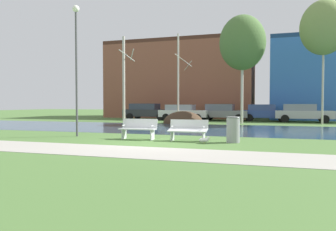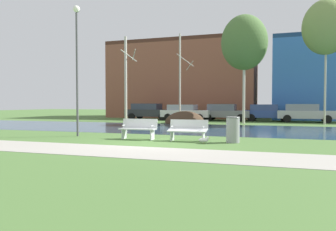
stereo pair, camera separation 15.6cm
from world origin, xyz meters
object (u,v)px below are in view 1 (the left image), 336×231
(parked_van_nearest_dark, at_px, (147,111))
(parked_wagon_fourth_blue, at_px, (265,112))
(trash_bin, at_px, (233,129))
(parked_suv_fifth_silver, at_px, (303,113))
(bench_right, at_px, (188,130))
(parked_sedan_second_white, at_px, (183,112))
(bench_left, at_px, (138,128))
(seagull, at_px, (204,140))
(parked_hatch_third_grey, at_px, (223,112))
(streetlamp, at_px, (76,51))

(parked_van_nearest_dark, xyz_separation_m, parked_wagon_fourth_blue, (10.97, 0.64, -0.04))
(trash_bin, height_order, parked_van_nearest_dark, parked_van_nearest_dark)
(parked_suv_fifth_silver, bearing_deg, trash_bin, -103.89)
(bench_right, distance_m, parked_sedan_second_white, 16.79)
(parked_van_nearest_dark, height_order, parked_suv_fifth_silver, parked_van_nearest_dark)
(bench_left, height_order, parked_wagon_fourth_blue, parked_wagon_fourth_blue)
(bench_left, bearing_deg, parked_wagon_fourth_blue, 73.77)
(trash_bin, height_order, parked_suv_fifth_silver, parked_suv_fifth_silver)
(seagull, xyz_separation_m, parked_sedan_second_white, (-5.29, 16.71, 0.65))
(bench_left, xyz_separation_m, parked_hatch_third_grey, (1.28, 16.74, 0.32))
(trash_bin, bearing_deg, parked_sedan_second_white, 111.36)
(trash_bin, height_order, seagull, trash_bin)
(parked_wagon_fourth_blue, bearing_deg, trash_bin, -93.24)
(parked_sedan_second_white, height_order, parked_hatch_third_grey, parked_hatch_third_grey)
(parked_hatch_third_grey, bearing_deg, parked_wagon_fourth_blue, 5.38)
(parked_hatch_third_grey, bearing_deg, trash_bin, -80.71)
(trash_bin, xyz_separation_m, streetlamp, (-7.25, 0.28, 3.46))
(parked_sedan_second_white, distance_m, parked_wagon_fourth_blue, 7.34)
(parked_van_nearest_dark, distance_m, parked_hatch_third_grey, 7.28)
(bench_right, bearing_deg, seagull, -34.50)
(parked_van_nearest_dark, bearing_deg, parked_wagon_fourth_blue, 3.33)
(parked_sedan_second_white, xyz_separation_m, parked_suv_fifth_silver, (10.31, 0.05, 0.02))
(parked_sedan_second_white, relative_size, parked_hatch_third_grey, 1.04)
(trash_bin, relative_size, parked_sedan_second_white, 0.22)
(bench_left, relative_size, bench_right, 1.00)
(streetlamp, height_order, parked_wagon_fourth_blue, streetlamp)
(bench_left, distance_m, parked_hatch_third_grey, 16.80)
(bench_left, bearing_deg, trash_bin, 0.48)
(seagull, distance_m, parked_suv_fifth_silver, 17.51)
(trash_bin, height_order, streetlamp, streetlamp)
(bench_right, distance_m, trash_bin, 1.81)
(seagull, bearing_deg, parked_sedan_second_white, 107.55)
(bench_left, relative_size, seagull, 3.43)
(bench_left, distance_m, seagull, 3.05)
(bench_right, relative_size, trash_bin, 1.58)
(parked_sedan_second_white, bearing_deg, parked_van_nearest_dark, 175.59)
(bench_left, distance_m, bench_right, 2.20)
(seagull, relative_size, parked_van_nearest_dark, 0.10)
(bench_right, xyz_separation_m, parked_sedan_second_white, (-4.50, 16.17, 0.31))
(trash_bin, xyz_separation_m, parked_suv_fifth_silver, (4.00, 16.19, 0.27))
(parked_sedan_second_white, bearing_deg, parked_hatch_third_grey, 9.12)
(seagull, relative_size, parked_suv_fifth_silver, 0.10)
(seagull, bearing_deg, parked_wagon_fourth_blue, 83.55)
(seagull, distance_m, parked_van_nearest_dark, 19.23)
(bench_left, bearing_deg, seagull, -10.25)
(trash_bin, bearing_deg, seagull, -150.84)
(bench_left, xyz_separation_m, streetlamp, (-3.24, 0.31, 3.52))
(parked_hatch_third_grey, bearing_deg, parked_sedan_second_white, -170.88)
(bench_right, height_order, parked_sedan_second_white, parked_sedan_second_white)
(trash_bin, distance_m, seagull, 1.24)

